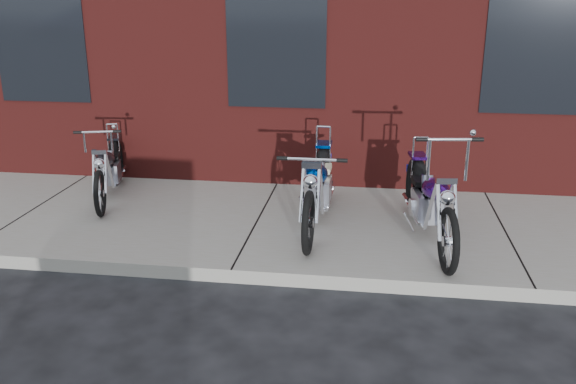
# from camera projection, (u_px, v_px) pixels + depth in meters

# --- Properties ---
(ground) EXTENTS (120.00, 120.00, 0.00)m
(ground) POSITION_uv_depth(u_px,v_px,m) (231.00, 283.00, 6.29)
(ground) COLOR black
(ground) RESTS_ON ground
(sidewalk) EXTENTS (22.00, 3.00, 0.15)m
(sidewalk) POSITION_uv_depth(u_px,v_px,m) (258.00, 225.00, 7.68)
(sidewalk) COLOR gray
(sidewalk) RESTS_ON ground
(chopper_purple) EXTENTS (0.61, 2.39, 1.34)m
(chopper_purple) POSITION_uv_depth(u_px,v_px,m) (430.00, 203.00, 6.91)
(chopper_purple) COLOR black
(chopper_purple) RESTS_ON sidewalk
(chopper_blue) EXTENTS (0.60, 2.46, 1.07)m
(chopper_blue) POSITION_uv_depth(u_px,v_px,m) (317.00, 189.00, 7.38)
(chopper_blue) COLOR black
(chopper_blue) RESTS_ON sidewalk
(chopper_third) EXTENTS (0.72, 2.04, 1.06)m
(chopper_third) POSITION_uv_depth(u_px,v_px,m) (109.00, 171.00, 8.39)
(chopper_third) COLOR black
(chopper_third) RESTS_ON sidewalk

